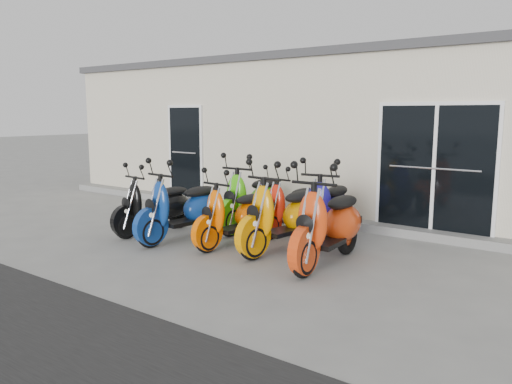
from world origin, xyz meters
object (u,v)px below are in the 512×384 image
scooter_back_blue (329,199)px  scooter_front_orange_b (284,205)px  scooter_back_green (251,191)px  scooter_front_orange_a (235,206)px  scooter_back_red (291,199)px  scooter_front_black (155,198)px  scooter_front_red (329,213)px  scooter_front_blue (182,199)px

scooter_back_blue → scooter_front_orange_b: bearing=-117.6°
scooter_front_orange_b → scooter_back_green: 1.56m
scooter_front_orange_a → scooter_back_green: bearing=119.6°
scooter_back_red → scooter_front_orange_b: bearing=-58.7°
scooter_front_black → scooter_back_blue: bearing=31.7°
scooter_front_orange_a → scooter_front_orange_b: size_ratio=0.88×
scooter_back_green → scooter_back_red: scooter_back_green is taller
scooter_front_red → scooter_back_blue: 1.26m
scooter_front_blue → scooter_front_orange_a: scooter_front_blue is taller
scooter_front_black → scooter_front_red: (3.38, 0.13, 0.11)m
scooter_back_green → scooter_back_red: 0.78m
scooter_front_red → scooter_front_black: bearing=-179.5°
scooter_back_blue → scooter_back_red: bearing=162.2°
scooter_back_red → scooter_front_blue: bearing=-126.0°
scooter_front_orange_b → scooter_front_red: scooter_front_red is taller
scooter_front_black → scooter_front_orange_b: 2.52m
scooter_front_orange_a → scooter_back_blue: scooter_back_blue is taller
scooter_back_green → scooter_back_blue: (1.58, -0.00, 0.00)m
scooter_front_black → scooter_front_blue: (0.75, -0.08, 0.07)m
scooter_front_blue → scooter_back_blue: bearing=38.6°
scooter_back_green → scooter_back_blue: scooter_back_blue is taller
scooter_front_blue → scooter_back_blue: 2.43m
scooter_front_orange_a → scooter_front_red: scooter_front_red is taller
scooter_front_orange_b → scooter_back_blue: bearing=79.4°
scooter_front_black → scooter_front_red: bearing=10.0°
scooter_front_black → scooter_back_blue: (2.79, 1.24, 0.08)m
scooter_front_red → scooter_back_green: (-2.17, 1.11, -0.03)m
scooter_front_red → scooter_back_blue: size_ratio=1.04×
scooter_front_orange_a → scooter_front_black: bearing=-167.7°
scooter_front_blue → scooter_front_red: (2.63, 0.21, 0.04)m
scooter_front_orange_b → scooter_back_green: (-1.28, 0.89, -0.01)m
scooter_front_orange_a → scooter_front_red: (1.71, -0.04, 0.10)m
scooter_front_black → scooter_front_blue: bearing=1.9°
scooter_front_blue → scooter_back_blue: scooter_back_blue is taller
scooter_front_orange_a → scooter_back_red: (0.30, 1.19, -0.02)m
scooter_front_orange_b → scooter_back_red: 1.15m
scooter_front_black → scooter_back_red: 2.40m
scooter_front_black → scooter_back_blue: scooter_back_blue is taller
scooter_back_green → scooter_back_blue: bearing=-2.4°
scooter_front_orange_a → scooter_front_blue: bearing=-158.5°
scooter_front_blue → scooter_back_red: (1.23, 1.44, -0.08)m
scooter_front_blue → scooter_front_red: bearing=10.3°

